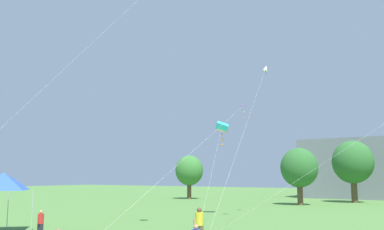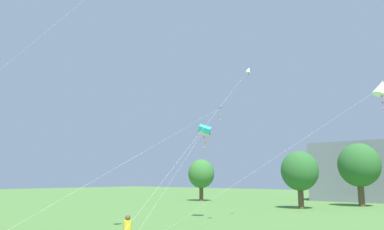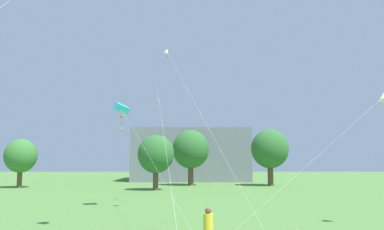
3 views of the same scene
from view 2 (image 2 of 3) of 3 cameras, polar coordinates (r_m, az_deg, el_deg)
tree_near_right at (r=48.65m, az=16.07°, el=-8.21°), size 4.66×4.19×7.03m
tree_far_left at (r=62.46m, az=1.41°, el=-8.96°), size 4.46×4.02×6.74m
tree_far_centre at (r=55.17m, az=24.10°, el=-7.00°), size 5.51×4.96×8.32m
kite_purple_delta_0 at (r=31.09m, az=3.46°, el=0.55°), size 3.06×21.86×9.70m
kite_cyan_box_1 at (r=34.98m, az=1.91°, el=-2.34°), size 7.11×15.13×8.76m
kite_white_diamond_3 at (r=19.07m, az=26.81°, el=3.69°), size 11.26×5.87×8.21m
kite_white_diamond_4 at (r=35.70m, az=8.53°, el=6.70°), size 5.81×20.89×14.08m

